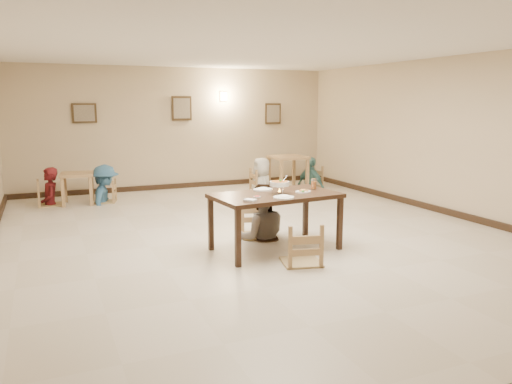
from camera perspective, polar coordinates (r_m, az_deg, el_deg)
name	(u,v)px	position (r m, az deg, el deg)	size (l,w,h in m)	color
floor	(257,235)	(8.20, 0.17, -4.92)	(10.00, 10.00, 0.00)	beige
ceiling	(258,45)	(7.97, 0.18, 16.40)	(10.00, 10.00, 0.00)	silver
wall_back	(178,129)	(12.68, -8.92, 7.16)	(10.00, 10.00, 0.00)	#C3AD8B
wall_right	(451,137)	(10.21, 21.35, 5.91)	(10.00, 10.00, 0.00)	#C3AD8B
baseboard_back	(180,186)	(12.80, -8.71, 0.71)	(8.00, 0.06, 0.12)	black
baseboard_right	(444,211)	(10.38, 20.73, -2.04)	(0.06, 10.00, 0.12)	black
picture_a	(84,113)	(12.26, -19.04, 8.51)	(0.55, 0.04, 0.45)	#342414
picture_b	(182,108)	(12.65, -8.49, 9.44)	(0.50, 0.04, 0.60)	#342414
picture_c	(273,114)	(13.51, 1.95, 8.94)	(0.45, 0.04, 0.55)	#342414
wall_sconce	(223,96)	(12.98, -3.74, 10.86)	(0.16, 0.05, 0.22)	#FFD88C
main_table	(276,199)	(7.23, 2.25, -0.83)	(1.87, 1.17, 0.84)	#342015
chair_far	(257,204)	(8.00, 0.13, -1.34)	(0.51, 0.51, 1.08)	tan
chair_near	(302,224)	(6.68, 5.25, -3.71)	(0.51, 0.51, 1.08)	tan
main_diner	(261,184)	(7.85, 0.61, 0.93)	(0.85, 0.66, 1.75)	gray
curry_warmer	(280,184)	(7.18, 2.71, 0.95)	(0.31, 0.28, 0.25)	silver
rice_plate_far	(263,189)	(7.48, 0.77, 0.31)	(0.30, 0.30, 0.07)	white
rice_plate_near	(284,197)	(6.87, 3.18, -0.60)	(0.29, 0.29, 0.07)	white
fried_plate	(303,191)	(7.33, 5.41, 0.08)	(0.24, 0.24, 0.05)	white
chili_dish	(257,197)	(6.92, 0.11, -0.55)	(0.10, 0.10, 0.02)	white
napkin_cutlery	(250,200)	(6.65, -0.66, -0.94)	(0.21, 0.24, 0.03)	white
drink_glass	(314,184)	(7.62, 6.62, 0.87)	(0.08, 0.08, 0.16)	white
bg_table_left	(77,179)	(11.25, -19.76, 1.40)	(0.75, 0.75, 0.67)	#A57E50
bg_table_right	(288,162)	(12.47, 3.68, 3.48)	(0.83, 0.83, 0.83)	#A57E50
bg_chair_ll	(49,182)	(11.30, -22.57, 1.11)	(0.48, 0.48, 1.02)	tan
bg_chair_lr	(105,181)	(11.27, -16.93, 1.17)	(0.43, 0.43, 0.92)	tan
bg_chair_rl	(262,170)	(12.26, 0.65, 2.53)	(0.48, 0.48, 1.02)	tan
bg_chair_rr	(311,168)	(12.85, 6.33, 2.79)	(0.47, 0.47, 1.01)	tan
bg_diner_a	(48,168)	(11.27, -22.68, 2.60)	(0.59, 0.39, 1.61)	#521115
bg_diner_b	(104,165)	(11.22, -17.02, 3.00)	(1.06, 0.61, 1.64)	teal
bg_diner_c	(262,158)	(12.22, 0.65, 3.94)	(0.79, 0.52, 1.62)	silver
bg_diner_d	(311,157)	(12.81, 6.35, 3.97)	(0.90, 0.38, 1.54)	teal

